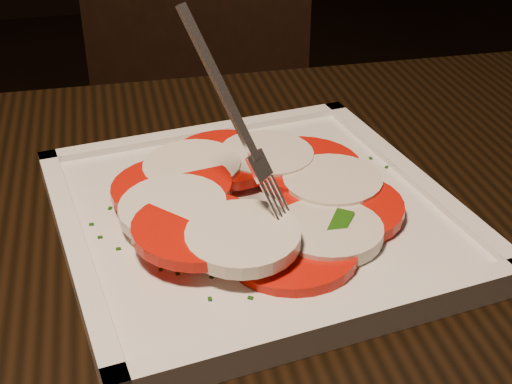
% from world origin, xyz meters
% --- Properties ---
extents(chair, '(0.53, 0.53, 0.93)m').
position_xyz_m(chair, '(-0.05, 0.62, 0.53)').
color(chair, black).
rests_on(chair, ground).
extents(plate, '(0.32, 0.32, 0.01)m').
position_xyz_m(plate, '(-0.12, -0.11, 0.76)').
color(plate, white).
rests_on(plate, table).
extents(caprese_salad, '(0.25, 0.23, 0.03)m').
position_xyz_m(caprese_salad, '(-0.12, -0.11, 0.78)').
color(caprese_salad, red).
rests_on(caprese_salad, plate).
extents(fork, '(0.08, 0.08, 0.14)m').
position_xyz_m(fork, '(-0.15, -0.13, 0.86)').
color(fork, white).
rests_on(fork, caprese_salad).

